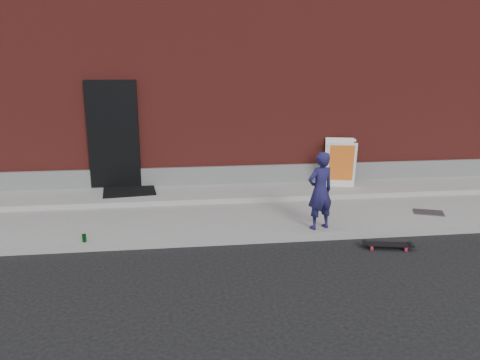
{
  "coord_description": "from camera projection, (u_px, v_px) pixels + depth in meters",
  "views": [
    {
      "loc": [
        -1.19,
        -7.04,
        2.88
      ],
      "look_at": [
        -0.19,
        0.8,
        0.88
      ],
      "focal_mm": 35.0,
      "sensor_mm": 36.0,
      "label": 1
    }
  ],
  "objects": [
    {
      "name": "pizza_sign",
      "position": [
        340.0,
        163.0,
        10.12
      ],
      "size": [
        0.77,
        0.85,
        1.03
      ],
      "color": "white",
      "rests_on": "apron"
    },
    {
      "name": "soda_can",
      "position": [
        84.0,
        238.0,
        7.28
      ],
      "size": [
        0.09,
        0.09,
        0.13
      ],
      "primitive_type": "cylinder",
      "rotation": [
        0.0,
        0.0,
        0.3
      ],
      "color": "#167122",
      "rests_on": "sidewalk"
    },
    {
      "name": "child",
      "position": [
        320.0,
        191.0,
        7.75
      ],
      "size": [
        0.55,
        0.45,
        1.31
      ],
      "primitive_type": "imported",
      "rotation": [
        0.0,
        0.0,
        3.47
      ],
      "color": "#1E1B4B",
      "rests_on": "sidewalk"
    },
    {
      "name": "ground",
      "position": [
        258.0,
        244.0,
        7.62
      ],
      "size": [
        80.0,
        80.0,
        0.0
      ],
      "primitive_type": "plane",
      "color": "black",
      "rests_on": "ground"
    },
    {
      "name": "sidewalk",
      "position": [
        245.0,
        211.0,
        9.04
      ],
      "size": [
        20.0,
        3.0,
        0.15
      ],
      "primitive_type": "cube",
      "color": "gray",
      "rests_on": "ground"
    },
    {
      "name": "doormat",
      "position": [
        129.0,
        191.0,
        9.76
      ],
      "size": [
        1.15,
        0.98,
        0.03
      ],
      "primitive_type": "cube",
      "rotation": [
        0.0,
        0.0,
        0.13
      ],
      "color": "black",
      "rests_on": "apron"
    },
    {
      "name": "utility_plate",
      "position": [
        429.0,
        212.0,
        8.7
      ],
      "size": [
        0.62,
        0.51,
        0.02
      ],
      "primitive_type": "cube",
      "rotation": [
        0.0,
        0.0,
        -0.39
      ],
      "color": "#4F5054",
      "rests_on": "sidewalk"
    },
    {
      "name": "apron",
      "position": [
        240.0,
        192.0,
        9.88
      ],
      "size": [
        20.0,
        1.2,
        0.1
      ],
      "primitive_type": "cube",
      "color": "#999993",
      "rests_on": "sidewalk"
    },
    {
      "name": "skateboard",
      "position": [
        388.0,
        245.0,
        7.4
      ],
      "size": [
        0.78,
        0.35,
        0.09
      ],
      "color": "red",
      "rests_on": "ground"
    },
    {
      "name": "building",
      "position": [
        220.0,
        75.0,
        13.73
      ],
      "size": [
        20.0,
        8.1,
        5.0
      ],
      "color": "maroon",
      "rests_on": "ground"
    }
  ]
}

